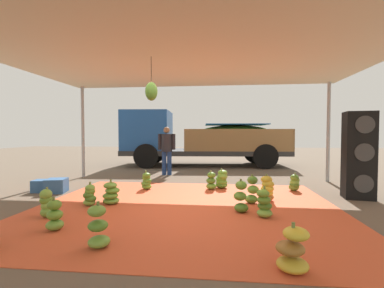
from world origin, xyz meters
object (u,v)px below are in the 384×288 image
at_px(banana_bunch_3, 47,204).
at_px(banana_bunch_7, 98,228).
at_px(banana_bunch_1, 294,183).
at_px(banana_bunch_2, 211,181).
at_px(banana_bunch_12, 90,196).
at_px(banana_bunch_8, 241,198).
at_px(banana_bunch_10, 222,180).
at_px(banana_bunch_4, 146,181).
at_px(cargo_truck_main, 199,138).
at_px(speaker_stack, 359,155).
at_px(banana_bunch_14, 293,251).
at_px(crate_0, 43,186).
at_px(crate_1, 56,186).
at_px(banana_bunch_11, 264,204).
at_px(worker_0, 167,147).
at_px(banana_bunch_5, 111,194).
at_px(banana_bunch_13, 252,191).
at_px(banana_bunch_6, 267,189).
at_px(banana_bunch_9, 55,216).

relative_size(banana_bunch_3, banana_bunch_7, 0.88).
relative_size(banana_bunch_1, banana_bunch_2, 0.91).
bearing_deg(banana_bunch_7, banana_bunch_12, 119.57).
bearing_deg(banana_bunch_8, banana_bunch_10, 99.14).
xyz_separation_m(banana_bunch_4, cargo_truck_main, (0.87, 5.36, 1.00)).
height_order(banana_bunch_4, banana_bunch_12, banana_bunch_4).
distance_m(cargo_truck_main, speaker_stack, 7.02).
bearing_deg(banana_bunch_14, banana_bunch_12, 146.66).
bearing_deg(banana_bunch_14, banana_bunch_10, 99.81).
distance_m(crate_0, crate_1, 0.39).
bearing_deg(banana_bunch_11, worker_0, 119.98).
distance_m(banana_bunch_7, speaker_stack, 5.47).
xyz_separation_m(banana_bunch_2, crate_0, (-4.07, -0.68, -0.07)).
distance_m(banana_bunch_5, banana_bunch_14, 3.74).
height_order(banana_bunch_5, worker_0, worker_0).
relative_size(worker_0, crate_1, 3.73).
relative_size(banana_bunch_7, cargo_truck_main, 0.08).
distance_m(banana_bunch_13, banana_bunch_14, 2.72).
bearing_deg(crate_0, banana_bunch_10, 11.49).
bearing_deg(crate_0, banana_bunch_4, 12.30).
bearing_deg(banana_bunch_12, banana_bunch_6, 12.22).
bearing_deg(banana_bunch_12, worker_0, 80.43).
relative_size(banana_bunch_14, worker_0, 0.30).
height_order(banana_bunch_3, banana_bunch_12, banana_bunch_3).
relative_size(banana_bunch_3, banana_bunch_9, 1.05).
bearing_deg(banana_bunch_9, banana_bunch_12, 95.67).
distance_m(banana_bunch_11, cargo_truck_main, 7.64).
xyz_separation_m(banana_bunch_6, banana_bunch_13, (-0.33, -0.21, 0.00)).
height_order(banana_bunch_10, banana_bunch_13, banana_bunch_13).
bearing_deg(crate_0, banana_bunch_1, 6.93).
distance_m(banana_bunch_12, crate_0, 2.10).
height_order(banana_bunch_11, banana_bunch_14, banana_bunch_11).
bearing_deg(banana_bunch_2, banana_bunch_12, -141.87).
xyz_separation_m(banana_bunch_6, worker_0, (-2.81, 3.35, 0.70)).
bearing_deg(banana_bunch_13, speaker_stack, 16.20).
bearing_deg(banana_bunch_14, speaker_stack, 56.64).
relative_size(cargo_truck_main, worker_0, 4.40).
height_order(banana_bunch_7, banana_bunch_13, banana_bunch_13).
height_order(banana_bunch_14, crate_1, banana_bunch_14).
relative_size(banana_bunch_10, banana_bunch_12, 1.10).
distance_m(banana_bunch_6, crate_1, 4.90).
distance_m(banana_bunch_2, cargo_truck_main, 5.36).
xyz_separation_m(banana_bunch_10, crate_0, (-4.34, -0.88, -0.08)).
relative_size(banana_bunch_2, banana_bunch_12, 1.03).
xyz_separation_m(banana_bunch_1, banana_bunch_9, (-4.21, -3.18, 0.01)).
bearing_deg(speaker_stack, banana_bunch_3, -161.26).
height_order(banana_bunch_1, banana_bunch_3, banana_bunch_3).
xyz_separation_m(banana_bunch_11, banana_bunch_12, (-3.27, 0.37, -0.02)).
xyz_separation_m(banana_bunch_10, banana_bunch_12, (-2.57, -2.00, -0.03)).
distance_m(banana_bunch_2, crate_1, 3.76).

